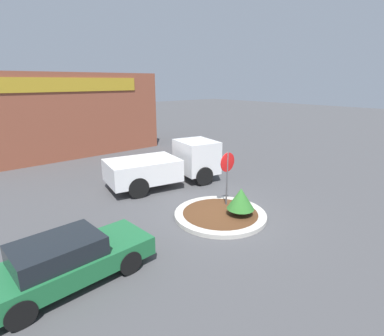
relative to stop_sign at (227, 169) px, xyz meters
name	(u,v)px	position (x,y,z in m)	size (l,w,h in m)	color
ground_plane	(220,217)	(-0.83, -0.44, -1.76)	(120.00, 120.00, 0.00)	#474749
traffic_island	(220,215)	(-0.83, -0.44, -1.67)	(3.73, 3.73, 0.17)	#BCB7AD
stop_sign	(227,169)	(0.00, 0.00, 0.00)	(0.82, 0.07, 2.50)	#4C4C51
island_shrub	(241,199)	(-0.36, -1.09, -0.90)	(1.09, 1.09, 1.11)	brown
utility_truck	(168,164)	(-0.02, 4.17, -0.65)	(6.19, 3.42, 2.19)	white
storefront_building	(63,113)	(-1.33, 15.69, 1.20)	(13.01, 6.07, 5.90)	brown
parked_sedan_green	(65,261)	(-7.01, -0.62, -1.05)	(4.65, 1.93, 1.37)	#1E6638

